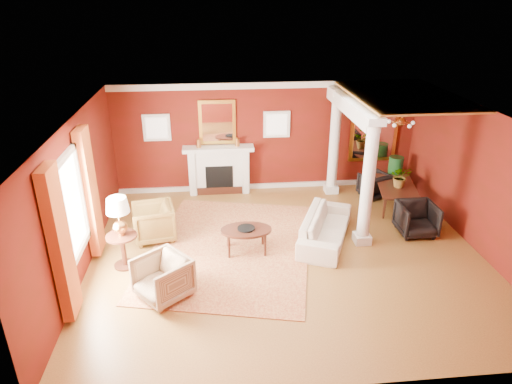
{
  "coord_description": "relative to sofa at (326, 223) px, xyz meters",
  "views": [
    {
      "loc": [
        -1.44,
        -8.04,
        5.06
      ],
      "look_at": [
        -0.58,
        0.65,
        1.15
      ],
      "focal_mm": 32.0,
      "sensor_mm": 36.0,
      "label": 1
    }
  ],
  "objects": [
    {
      "name": "dining_chair_near",
      "position": [
        2.08,
        0.08,
        -0.02
      ],
      "size": [
        0.79,
        0.74,
        0.81
      ],
      "primitive_type": "imported",
      "rotation": [
        0.0,
        0.0,
        -0.0
      ],
      "color": "black",
      "rests_on": "ground"
    },
    {
      "name": "flank_window_right",
      "position": [
        -0.68,
        2.98,
        1.38
      ],
      "size": [
        0.7,
        0.07,
        0.7
      ],
      "color": "silver",
      "rests_on": "room_shell"
    },
    {
      "name": "column_back",
      "position": [
        0.77,
        2.52,
        1.0
      ],
      "size": [
        0.36,
        0.36,
        2.8
      ],
      "color": "silver",
      "rests_on": "ground"
    },
    {
      "name": "side_table",
      "position": [
        -4.2,
        -0.6,
        0.58
      ],
      "size": [
        0.6,
        0.6,
        1.49
      ],
      "rotation": [
        0.0,
        0.0,
        0.28
      ],
      "color": "black",
      "rests_on": "ground"
    },
    {
      "name": "green_urn",
      "position": [
        2.44,
        2.37,
        -0.02
      ],
      "size": [
        0.42,
        0.42,
        1.01
      ],
      "color": "#15421B",
      "rests_on": "ground"
    },
    {
      "name": "crown_trim",
      "position": [
        -0.93,
        2.98,
        2.4
      ],
      "size": [
        8.0,
        0.08,
        0.16
      ],
      "primitive_type": "cube",
      "color": "silver",
      "rests_on": "room_shell"
    },
    {
      "name": "dining_chair_far",
      "position": [
        1.84,
        2.17,
        -0.07
      ],
      "size": [
        0.86,
        0.83,
        0.7
      ],
      "primitive_type": "imported",
      "rotation": [
        0.0,
        0.0,
        3.51
      ],
      "color": "black",
      "rests_on": "ground"
    },
    {
      "name": "left_window",
      "position": [
        -4.82,
        -1.08,
        1.0
      ],
      "size": [
        0.21,
        2.55,
        2.6
      ],
      "color": "white",
      "rests_on": "room_shell"
    },
    {
      "name": "armchair_stripe",
      "position": [
        -3.34,
        -1.67,
        0.01
      ],
      "size": [
        1.13,
        1.14,
        0.86
      ],
      "primitive_type": "imported",
      "rotation": [
        0.0,
        0.0,
        -0.88
      ],
      "color": "tan",
      "rests_on": "ground"
    },
    {
      "name": "dining_mirror",
      "position": [
        1.97,
        2.97,
        1.13
      ],
      "size": [
        1.3,
        0.07,
        1.7
      ],
      "color": "gold",
      "rests_on": "room_shell"
    },
    {
      "name": "overmantel_mirror",
      "position": [
        -2.23,
        2.97,
        1.48
      ],
      "size": [
        0.95,
        0.07,
        1.15
      ],
      "color": "gold",
      "rests_on": "fireplace"
    },
    {
      "name": "base_trim",
      "position": [
        -0.93,
        2.98,
        -0.36
      ],
      "size": [
        8.0,
        0.08,
        0.12
      ],
      "primitive_type": "cube",
      "color": "silver",
      "rests_on": "ground"
    },
    {
      "name": "amber_ceiling",
      "position": [
        1.92,
        1.27,
        2.45
      ],
      "size": [
        2.3,
        3.4,
        0.04
      ],
      "primitive_type": "cube",
      "color": "#C48539",
      "rests_on": "room_shell"
    },
    {
      "name": "rug",
      "position": [
        -2.08,
        -0.13,
        -0.41
      ],
      "size": [
        4.16,
        4.98,
        0.02
      ],
      "primitive_type": "cube",
      "rotation": [
        0.0,
        0.0,
        -0.22
      ],
      "color": "maroon",
      "rests_on": "ground"
    },
    {
      "name": "coffee_table",
      "position": [
        -1.75,
        -0.3,
        0.06
      ],
      "size": [
        1.06,
        1.06,
        0.53
      ],
      "rotation": [
        0.0,
        0.0,
        -0.0
      ],
      "color": "black",
      "rests_on": "ground"
    },
    {
      "name": "coffee_book",
      "position": [
        -1.76,
        -0.29,
        0.22
      ],
      "size": [
        0.17,
        0.04,
        0.23
      ],
      "primitive_type": "imported",
      "rotation": [
        0.0,
        0.0,
        -0.13
      ],
      "color": "black",
      "rests_on": "coffee_table"
    },
    {
      "name": "ground",
      "position": [
        -0.93,
        -0.48,
        -0.42
      ],
      "size": [
        8.0,
        8.0,
        0.0
      ],
      "primitive_type": "plane",
      "color": "brown",
      "rests_on": "ground"
    },
    {
      "name": "header_beam",
      "position": [
        0.77,
        1.42,
        2.2
      ],
      "size": [
        0.3,
        3.2,
        0.32
      ],
      "primitive_type": "cube",
      "color": "silver",
      "rests_on": "column_front"
    },
    {
      "name": "room_shell",
      "position": [
        -0.93,
        -0.48,
        1.6
      ],
      "size": [
        8.04,
        7.04,
        2.92
      ],
      "color": "#63110D",
      "rests_on": "ground"
    },
    {
      "name": "fireplace",
      "position": [
        -2.23,
        2.84,
        0.22
      ],
      "size": [
        1.85,
        0.42,
        1.29
      ],
      "color": "silver",
      "rests_on": "ground"
    },
    {
      "name": "armchair_leopard",
      "position": [
        -3.72,
        0.45,
        0.02
      ],
      "size": [
        0.95,
        0.99,
        0.89
      ],
      "primitive_type": "imported",
      "rotation": [
        0.0,
        0.0,
        -1.39
      ],
      "color": "black",
      "rests_on": "ground"
    },
    {
      "name": "potted_plant",
      "position": [
        2.2,
        1.43,
        0.68
      ],
      "size": [
        0.62,
        0.65,
        0.43
      ],
      "primitive_type": "imported",
      "rotation": [
        0.0,
        0.0,
        -0.26
      ],
      "color": "#26591E",
      "rests_on": "dining_table"
    },
    {
      "name": "chandelier",
      "position": [
        1.97,
        1.32,
        1.83
      ],
      "size": [
        0.6,
        0.62,
        0.75
      ],
      "color": "#B87939",
      "rests_on": "room_shell"
    },
    {
      "name": "column_front",
      "position": [
        0.77,
        -0.18,
        1.0
      ],
      "size": [
        0.36,
        0.36,
        2.8
      ],
      "color": "silver",
      "rests_on": "ground"
    },
    {
      "name": "dining_table",
      "position": [
        2.19,
        1.49,
        0.02
      ],
      "size": [
        0.89,
        1.69,
        0.89
      ],
      "primitive_type": "imported",
      "rotation": [
        0.0,
        0.0,
        1.36
      ],
      "color": "black",
      "rests_on": "ground"
    },
    {
      "name": "sofa",
      "position": [
        0.0,
        0.0,
        0.0
      ],
      "size": [
        1.44,
        2.23,
        0.84
      ],
      "primitive_type": "imported",
      "rotation": [
        0.0,
        0.0,
        1.16
      ],
      "color": "beige",
      "rests_on": "ground"
    },
    {
      "name": "flank_window_left",
      "position": [
        -3.78,
        2.98,
        1.38
      ],
      "size": [
        0.7,
        0.07,
        0.7
      ],
      "color": "silver",
      "rests_on": "room_shell"
    }
  ]
}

